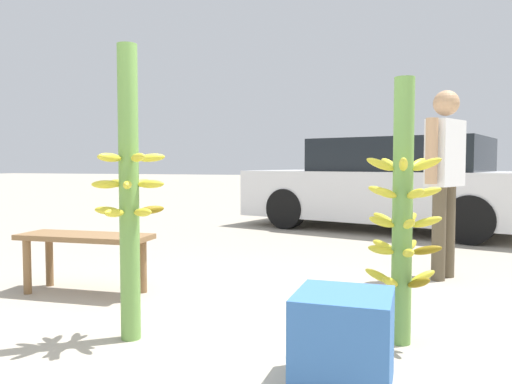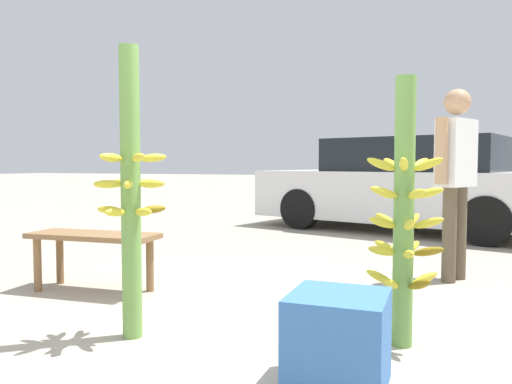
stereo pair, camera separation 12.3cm
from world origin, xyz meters
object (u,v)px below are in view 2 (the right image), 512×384
Objects in this scene: vendor_person at (456,167)px; parked_car at (408,186)px; produce_crate at (338,341)px; banana_stalk_left at (131,192)px; market_bench at (93,244)px; banana_stalk_center at (404,216)px.

vendor_person reaches higher than parked_car.
banana_stalk_left is at bearing 169.43° from produce_crate.
vendor_person is (1.77, 2.15, 0.13)m from banana_stalk_left.
banana_stalk_left is at bearing -12.47° from vendor_person.
parked_car reaches higher than produce_crate.
market_bench is (-0.88, 0.77, -0.47)m from banana_stalk_left.
banana_stalk_center reaches higher than produce_crate.
produce_crate is (2.13, -1.00, -0.16)m from market_bench.
vendor_person is 2.56m from produce_crate.
market_bench is at bearing 154.80° from produce_crate.
vendor_person is at bearing -152.98° from parked_car.
vendor_person is at bearing 80.37° from banana_stalk_center.
banana_stalk_center is 0.84m from produce_crate.
banana_stalk_left is 5.51m from parked_car.
banana_stalk_left reaches higher than produce_crate.
banana_stalk_left is 1.26m from market_bench.
vendor_person is 3.30m from parked_car.
banana_stalk_center is at bearing -12.13° from market_bench.
produce_crate is at bearing -162.70° from parked_car.
vendor_person is 3.85× the size of produce_crate.
banana_stalk_center is 4.99m from parked_car.
market_bench is 0.23× the size of parked_car.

